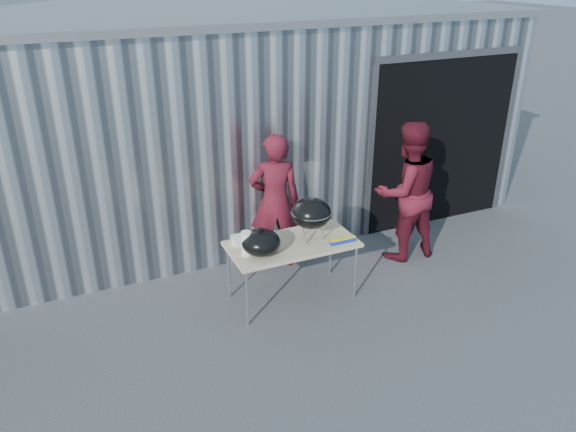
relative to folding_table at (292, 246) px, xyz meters
name	(u,v)px	position (x,y,z in m)	size (l,w,h in m)	color
ground	(285,330)	(-0.35, -0.59, -0.71)	(80.00, 80.00, 0.00)	#3A3A3D
building	(226,99)	(0.57, 4.00, 0.83)	(8.20, 6.20, 3.10)	silver
folding_table	(292,246)	(0.00, 0.00, 0.00)	(1.50, 0.75, 0.75)	tan
kettle_grill	(311,208)	(0.23, -0.02, 0.45)	(0.48, 0.48, 0.95)	black
grill_lid	(261,242)	(-0.43, -0.10, 0.18)	(0.44, 0.44, 0.32)	black
paper_towels	(246,243)	(-0.58, -0.05, 0.18)	(0.12, 0.12, 0.28)	white
white_tub	(241,240)	(-0.55, 0.22, 0.09)	(0.20, 0.15, 0.10)	white
foil_box	(343,241)	(0.54, -0.25, 0.07)	(0.32, 0.06, 0.06)	navy
person_cook	(275,202)	(0.14, 0.85, 0.20)	(0.66, 0.44, 1.82)	#51101C
person_bystander	(406,192)	(1.83, 0.36, 0.24)	(0.92, 0.72, 1.90)	#51101C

